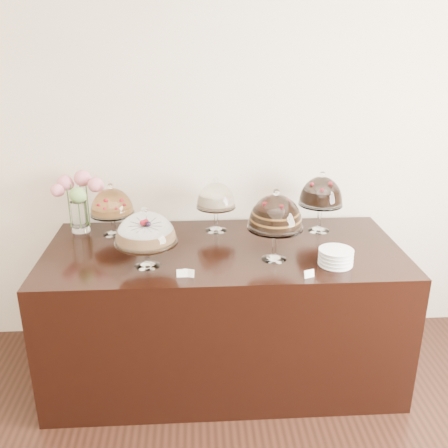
{
  "coord_description": "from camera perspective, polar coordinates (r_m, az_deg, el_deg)",
  "views": [
    {
      "loc": [
        -0.33,
        -0.38,
        2.15
      ],
      "look_at": [
        -0.16,
        2.4,
        1.08
      ],
      "focal_mm": 40.0,
      "sensor_mm": 36.0,
      "label": 1
    }
  ],
  "objects": [
    {
      "name": "price_card_right",
      "position": [
        2.77,
        9.71,
        -5.63
      ],
      "size": [
        0.06,
        0.04,
        0.04
      ],
      "primitive_type": "cube",
      "rotation": [
        -0.21,
        0.0,
        0.37
      ],
      "color": "white",
      "rests_on": "display_counter"
    },
    {
      "name": "cake_stand_sugar_sponge",
      "position": [
        2.82,
        -8.96,
        -0.72
      ],
      "size": [
        0.36,
        0.36,
        0.36
      ],
      "color": "white",
      "rests_on": "display_counter"
    },
    {
      "name": "flower_vase",
      "position": [
        3.42,
        -16.36,
        3.11
      ],
      "size": [
        0.33,
        0.27,
        0.41
      ],
      "color": "white",
      "rests_on": "display_counter"
    },
    {
      "name": "cake_stand_fruit_tart",
      "position": [
        3.32,
        -12.71,
        2.27
      ],
      "size": [
        0.29,
        0.29,
        0.35
      ],
      "color": "white",
      "rests_on": "display_counter"
    },
    {
      "name": "price_card_extra",
      "position": [
        2.75,
        -4.05,
        -5.62
      ],
      "size": [
        0.06,
        0.03,
        0.04
      ],
      "primitive_type": "cube",
      "rotation": [
        -0.21,
        0.0,
        -0.33
      ],
      "color": "white",
      "rests_on": "display_counter"
    },
    {
      "name": "price_card_left",
      "position": [
        2.75,
        -4.81,
        -5.63
      ],
      "size": [
        0.06,
        0.02,
        0.04
      ],
      "primitive_type": "cube",
      "rotation": [
        -0.21,
        0.0,
        0.02
      ],
      "color": "white",
      "rests_on": "display_counter"
    },
    {
      "name": "display_counter",
      "position": [
        3.31,
        -0.05,
        -9.93
      ],
      "size": [
        2.2,
        1.0,
        0.9
      ],
      "primitive_type": "cube",
      "color": "black",
      "rests_on": "ground"
    },
    {
      "name": "cake_stand_choco_layer",
      "position": [
        2.86,
        5.91,
        1.13
      ],
      "size": [
        0.32,
        0.32,
        0.43
      ],
      "color": "white",
      "rests_on": "display_counter"
    },
    {
      "name": "cake_stand_dark_choco",
      "position": [
        3.35,
        11.04,
        3.48
      ],
      "size": [
        0.29,
        0.29,
        0.41
      ],
      "color": "white",
      "rests_on": "display_counter"
    },
    {
      "name": "cake_stand_cheesecake",
      "position": [
        3.3,
        -0.93,
        3.05
      ],
      "size": [
        0.26,
        0.26,
        0.37
      ],
      "color": "white",
      "rests_on": "display_counter"
    },
    {
      "name": "plate_stack",
      "position": [
        2.93,
        12.65,
        -3.73
      ],
      "size": [
        0.19,
        0.19,
        0.09
      ],
      "color": "white",
      "rests_on": "display_counter"
    },
    {
      "name": "wall_back",
      "position": [
        3.46,
        2.06,
        10.16
      ],
      "size": [
        5.0,
        0.04,
        3.0
      ],
      "primitive_type": "cube",
      "color": "beige",
      "rests_on": "ground"
    }
  ]
}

